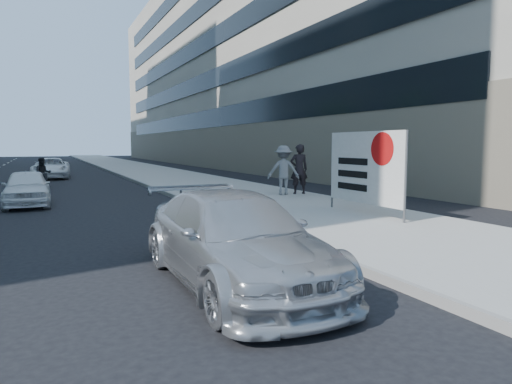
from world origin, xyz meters
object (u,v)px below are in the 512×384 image
pedestrian_woman (299,169)px  motorcycle (43,175)px  parked_sedan (235,239)px  white_sedan_near (27,188)px  jogger (283,170)px  white_sedan_far (51,168)px  protest_banner (365,168)px

pedestrian_woman → motorcycle: size_ratio=0.91×
parked_sedan → motorcycle: motorcycle is taller
white_sedan_near → pedestrian_woman: bearing=-10.8°
jogger → motorcycle: (-8.10, 8.16, -0.43)m
parked_sedan → white_sedan_near: bearing=105.3°
parked_sedan → white_sedan_far: bearing=94.8°
jogger → protest_banner: 5.18m
parked_sedan → white_sedan_far: parked_sedan is taller
pedestrian_woman → white_sedan_near: 9.46m
parked_sedan → protest_banner: bearing=35.5°
protest_banner → white_sedan_near: (-8.25, 7.01, -0.81)m
white_sedan_near → motorcycle: (0.49, 6.30, 0.04)m
white_sedan_near → motorcycle: 6.32m
jogger → pedestrian_woman: 0.67m
pedestrian_woman → white_sedan_far: bearing=-47.7°
pedestrian_woman → white_sedan_near: pedestrian_woman is taller
white_sedan_far → protest_banner: bearing=-66.3°
white_sedan_far → motorcycle: 6.86m
pedestrian_woman → protest_banner: size_ratio=0.61×
white_sedan_far → motorcycle: (-0.45, -6.85, 0.03)m
pedestrian_woman → motorcycle: bearing=-29.7°
motorcycle → white_sedan_near: bearing=-99.6°
pedestrian_woman → parked_sedan: pedestrian_woman is taller
pedestrian_woman → parked_sedan: size_ratio=0.42×
jogger → motorcycle: 11.51m
pedestrian_woman → protest_banner: bearing=92.0°
protest_banner → white_sedan_far: bearing=109.9°
white_sedan_far → motorcycle: size_ratio=2.15×
protest_banner → white_sedan_near: 10.85m
jogger → parked_sedan: 10.56m
parked_sedan → motorcycle: bearing=98.2°
jogger → protest_banner: protest_banner is taller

